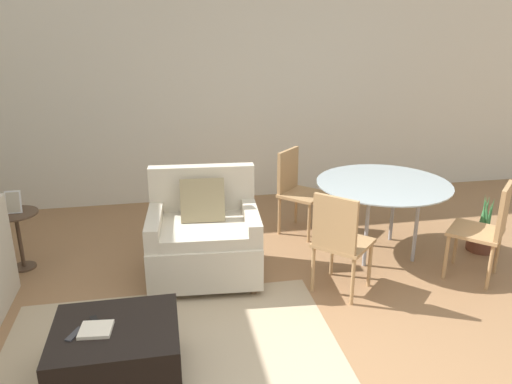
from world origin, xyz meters
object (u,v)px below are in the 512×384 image
(book_stack, at_px, (96,330))
(tv_remote_primary, at_px, (95,323))
(ottoman, at_px, (117,352))
(dining_chair_near_right, at_px, (488,225))
(side_table, at_px, (18,230))
(dining_chair_near_left, at_px, (339,238))
(dining_table, at_px, (383,189))
(dining_chair_far_left, at_px, (296,186))
(tv_remote_secondary, at_px, (75,334))
(potted_plant_small, at_px, (483,234))
(picture_frame, at_px, (13,202))
(armchair, at_px, (204,238))

(book_stack, height_order, tv_remote_primary, book_stack)
(ottoman, relative_size, dining_chair_near_right, 0.86)
(side_table, xyz_separation_m, dining_chair_near_left, (2.72, -0.98, 0.13))
(dining_table, distance_m, dining_chair_far_left, 0.97)
(tv_remote_secondary, distance_m, dining_table, 3.04)
(ottoman, relative_size, dining_chair_near_left, 0.86)
(potted_plant_small, bearing_deg, tv_remote_primary, -160.89)
(tv_remote_secondary, bearing_deg, potted_plant_small, 19.93)
(book_stack, relative_size, picture_frame, 1.02)
(picture_frame, bearing_deg, dining_chair_far_left, 7.71)
(side_table, bearing_deg, ottoman, -60.79)
(tv_remote_primary, distance_m, dining_chair_far_left, 2.78)
(ottoman, distance_m, tv_remote_primary, 0.23)
(armchair, relative_size, book_stack, 4.87)
(ottoman, relative_size, side_table, 1.40)
(book_stack, relative_size, tv_remote_secondary, 1.44)
(side_table, distance_m, dining_chair_near_left, 2.89)
(ottoman, xyz_separation_m, tv_remote_primary, (-0.12, 0.06, 0.19))
(tv_remote_primary, xyz_separation_m, dining_chair_near_left, (1.86, 0.71, 0.11))
(side_table, bearing_deg, dining_chair_far_left, 7.71)
(armchair, xyz_separation_m, tv_remote_primary, (-0.79, -1.24, 0.04))
(book_stack, relative_size, potted_plant_small, 0.35)
(side_table, height_order, dining_chair_far_left, dining_chair_far_left)
(armchair, bearing_deg, potted_plant_small, -0.14)
(dining_chair_near_left, xyz_separation_m, dining_chair_near_right, (1.35, 0.00, 0.00))
(armchair, xyz_separation_m, tv_remote_secondary, (-0.90, -1.34, 0.04))
(dining_chair_near_left, bearing_deg, tv_remote_primary, -159.01)
(dining_chair_near_left, bearing_deg, dining_chair_near_right, 0.00)
(tv_remote_primary, distance_m, side_table, 1.90)
(tv_remote_secondary, height_order, dining_table, dining_table)
(armchair, height_order, ottoman, armchair)
(armchair, height_order, dining_table, armchair)
(side_table, xyz_separation_m, potted_plant_small, (4.43, -0.46, -0.22))
(book_stack, relative_size, dining_chair_near_left, 0.23)
(armchair, xyz_separation_m, dining_table, (1.74, 0.14, 0.30))
(picture_frame, bearing_deg, potted_plant_small, -5.92)
(tv_remote_primary, xyz_separation_m, potted_plant_small, (3.57, 1.24, -0.24))
(dining_chair_near_right, bearing_deg, armchair, 167.58)
(book_stack, distance_m, potted_plant_small, 3.80)
(armchair, bearing_deg, dining_table, 4.74)
(side_table, relative_size, potted_plant_small, 0.94)
(tv_remote_secondary, xyz_separation_m, potted_plant_small, (3.68, 1.33, -0.24))
(picture_frame, height_order, dining_chair_near_right, dining_chair_near_right)
(potted_plant_small, bearing_deg, dining_chair_far_left, 154.25)
(ottoman, height_order, dining_chair_near_left, dining_chair_near_left)
(tv_remote_primary, height_order, picture_frame, picture_frame)
(armchair, height_order, side_table, armchair)
(tv_remote_secondary, xyz_separation_m, dining_chair_near_right, (3.32, 0.81, 0.11))
(picture_frame, distance_m, dining_chair_far_left, 2.75)
(dining_chair_far_left, height_order, potted_plant_small, dining_chair_far_left)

